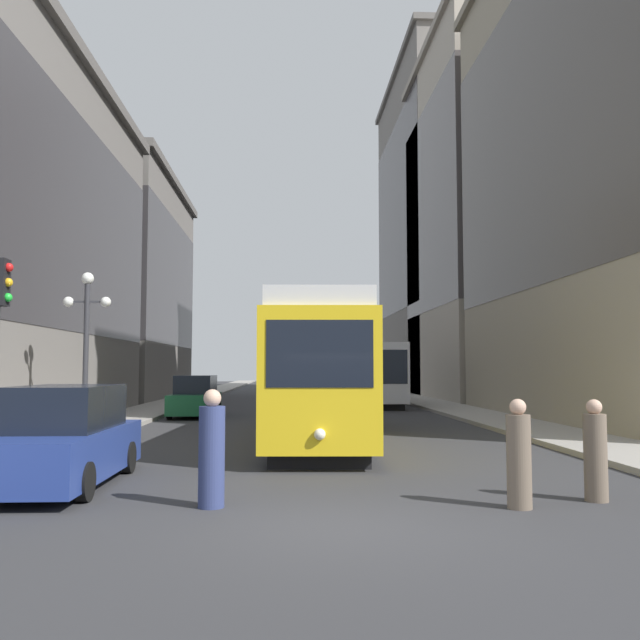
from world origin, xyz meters
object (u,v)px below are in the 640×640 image
parked_car_left_near (63,439)px  pedestrian_crossing_near (212,452)px  pedestrian_crossing_far (519,457)px  lamp_post_left_near (86,326)px  pedestrian_on_sidewalk (595,454)px  parked_car_left_mid (195,398)px  streetcar (318,370)px  transit_bus (372,371)px

parked_car_left_near → pedestrian_crossing_near: 3.57m
pedestrian_crossing_near → pedestrian_crossing_far: pedestrian_crossing_near is taller
lamp_post_left_near → pedestrian_on_sidewalk: bearing=-40.7°
parked_car_left_near → pedestrian_crossing_far: parked_car_left_near is taller
pedestrian_crossing_far → lamp_post_left_near: size_ratio=0.34×
parked_car_left_mid → lamp_post_left_near: lamp_post_left_near is taller
streetcar → pedestrian_crossing_far: streetcar is taller
transit_bus → pedestrian_crossing_near: bearing=-101.2°
pedestrian_on_sidewalk → transit_bus: bearing=47.2°
streetcar → pedestrian_crossing_near: 10.29m
parked_car_left_mid → streetcar: bearing=-61.5°
parked_car_left_near → lamp_post_left_near: lamp_post_left_near is taller
parked_car_left_mid → lamp_post_left_near: (-1.90, -9.83, 2.54)m
transit_bus → pedestrian_crossing_far: transit_bus is taller
parked_car_left_near → pedestrian_on_sidewalk: bearing=-11.5°
pedestrian_crossing_near → pedestrian_on_sidewalk: (6.16, 0.19, -0.08)m
pedestrian_crossing_far → streetcar: bearing=-20.5°
streetcar → pedestrian_on_sidewalk: (4.06, -9.81, -1.34)m
streetcar → pedestrian_crossing_far: bearing=-73.4°
parked_car_left_near → lamp_post_left_near: 8.24m
streetcar → pedestrian_on_sidewalk: streetcar is taller
pedestrian_crossing_near → pedestrian_crossing_far: (4.73, -0.30, -0.07)m
pedestrian_on_sidewalk → pedestrian_crossing_near: bearing=138.7°
parked_car_left_mid → pedestrian_crossing_near: (2.93, -19.47, 0.00)m
streetcar → pedestrian_crossing_far: 10.71m
transit_bus → parked_car_left_mid: bearing=-134.0°
transit_bus → pedestrian_on_sidewalk: bearing=-89.0°
transit_bus → pedestrian_on_sidewalk: transit_bus is taller
streetcar → parked_car_left_near: 9.50m
parked_car_left_near → lamp_post_left_near: bearing=103.9°
parked_car_left_mid → pedestrian_on_sidewalk: size_ratio=2.87×
transit_bus → lamp_post_left_near: 21.85m
transit_bus → pedestrian_crossing_near: 29.20m
transit_bus → streetcar: bearing=-101.3°
streetcar → parked_car_left_mid: streetcar is taller
parked_car_left_near → pedestrian_on_sidewalk: parked_car_left_near is taller
streetcar → parked_car_left_near: streetcar is taller
parked_car_left_near → lamp_post_left_near: size_ratio=0.99×
pedestrian_on_sidewalk → pedestrian_crossing_far: bearing=155.8°
parked_car_left_mid → pedestrian_crossing_far: 21.21m
pedestrian_crossing_near → streetcar: bearing=-35.9°
lamp_post_left_near → parked_car_left_near: bearing=-76.0°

